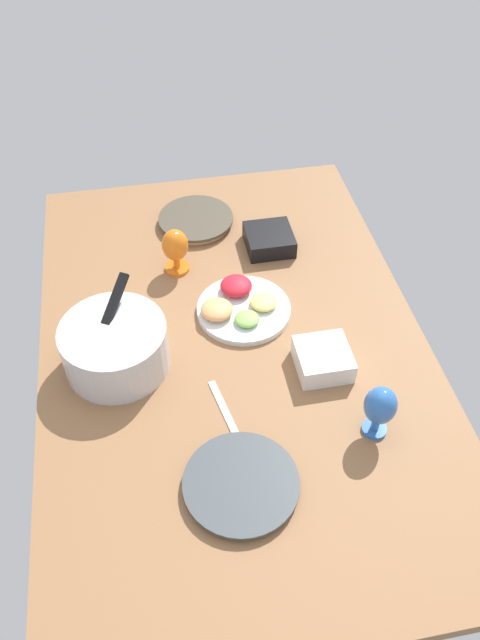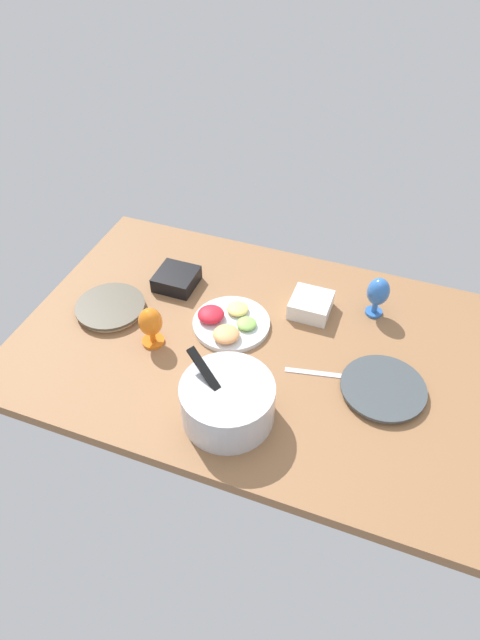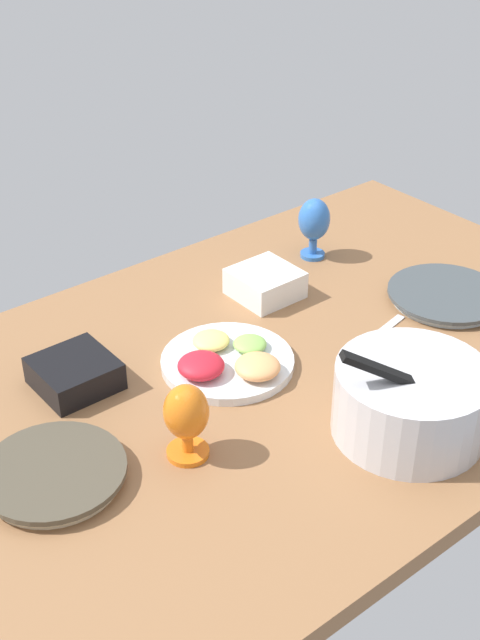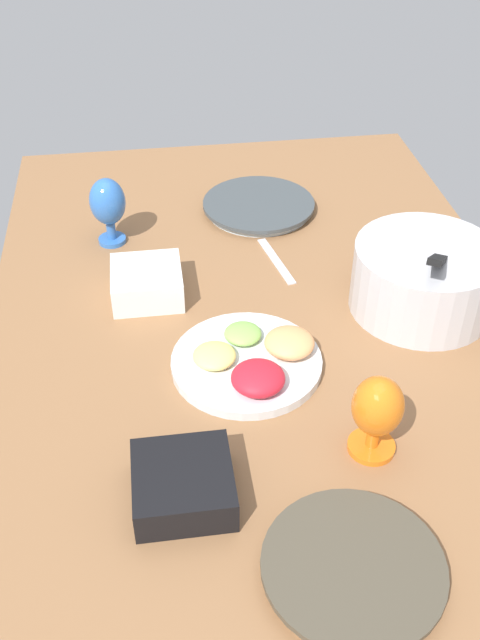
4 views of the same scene
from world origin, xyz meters
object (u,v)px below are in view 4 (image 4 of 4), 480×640
at_px(mixing_bowl, 424,276).
at_px(hurricane_glass_orange, 377,410).
at_px(hurricane_glass_blue, 108,204).
at_px(square_bowl_black, 183,483).
at_px(dinner_plate_right, 353,569).
at_px(fruit_platter, 252,360).
at_px(dinner_plate_left, 259,206).
at_px(square_bowl_white, 147,281).

height_order(mixing_bowl, hurricane_glass_orange, mixing_bowl).
distance_m(hurricane_glass_blue, square_bowl_black, 0.73).
height_order(hurricane_glass_orange, square_bowl_black, hurricane_glass_orange).
relative_size(dinner_plate_right, fruit_platter, 0.92).
relative_size(dinner_plate_left, hurricane_glass_orange, 1.82).
bearing_deg(mixing_bowl, dinner_plate_left, -148.69).
bearing_deg(hurricane_glass_orange, dinner_plate_right, -22.29).
xyz_separation_m(dinner_plate_left, mixing_bowl, (0.41, 0.25, 0.06)).
height_order(hurricane_glass_blue, hurricane_glass_orange, hurricane_glass_blue).
bearing_deg(square_bowl_black, mixing_bowl, 128.80).
xyz_separation_m(mixing_bowl, fruit_platter, (0.13, -0.35, -0.05)).
xyz_separation_m(mixing_bowl, square_bowl_white, (-0.11, -0.52, -0.04)).
bearing_deg(dinner_plate_right, fruit_platter, -170.58).
relative_size(dinner_plate_left, square_bowl_white, 1.91).
xyz_separation_m(dinner_plate_left, square_bowl_white, (0.30, -0.27, 0.02)).
bearing_deg(square_bowl_white, hurricane_glass_orange, 35.93).
distance_m(dinner_plate_right, mixing_bowl, 0.63).
bearing_deg(hurricane_glass_orange, mixing_bowl, 150.43).
bearing_deg(hurricane_glass_blue, square_bowl_black, 8.03).
xyz_separation_m(dinner_plate_right, square_bowl_black, (-0.16, -0.21, 0.02)).
relative_size(mixing_bowl, fruit_platter, 1.04).
bearing_deg(dinner_plate_right, square_bowl_white, -160.03).
bearing_deg(dinner_plate_left, hurricane_glass_orange, 4.24).
relative_size(mixing_bowl, square_bowl_black, 1.91).
height_order(mixing_bowl, square_bowl_white, mixing_bowl).
xyz_separation_m(dinner_plate_left, fruit_platter, (0.55, -0.10, 0.01)).
relative_size(dinner_plate_right, hurricane_glass_blue, 1.60).
bearing_deg(square_bowl_black, fruit_platter, 151.88).
bearing_deg(square_bowl_white, square_bowl_black, 3.54).
xyz_separation_m(mixing_bowl, hurricane_glass_orange, (0.34, -0.20, 0.01)).
relative_size(fruit_platter, square_bowl_white, 1.94).
distance_m(square_bowl_white, square_bowl_black, 0.51).
distance_m(hurricane_glass_orange, square_bowl_white, 0.56).
bearing_deg(square_bowl_white, dinner_plate_right, 19.97).
xyz_separation_m(fruit_platter, square_bowl_black, (0.26, -0.14, 0.01)).
height_order(mixing_bowl, square_bowl_black, mixing_bowl).
bearing_deg(dinner_plate_right, hurricane_glass_orange, 157.71).
bearing_deg(fruit_platter, square_bowl_white, -144.74).
bearing_deg(mixing_bowl, fruit_platter, -69.28).
relative_size(mixing_bowl, hurricane_glass_orange, 1.92).
xyz_separation_m(hurricane_glass_orange, square_bowl_white, (-0.45, -0.33, -0.05)).
distance_m(dinner_plate_left, dinner_plate_right, 0.97).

